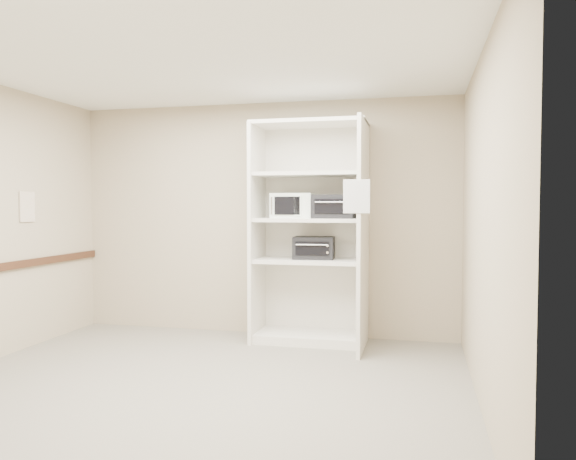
% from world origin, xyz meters
% --- Properties ---
extents(floor, '(4.50, 4.00, 0.01)m').
position_xyz_m(floor, '(0.00, 0.00, 0.00)').
color(floor, slate).
rests_on(floor, ground).
extents(ceiling, '(4.50, 4.00, 0.01)m').
position_xyz_m(ceiling, '(0.00, 0.00, 2.70)').
color(ceiling, white).
extents(wall_back, '(4.50, 0.02, 2.70)m').
position_xyz_m(wall_back, '(0.00, 2.00, 1.35)').
color(wall_back, tan).
rests_on(wall_back, ground).
extents(wall_front, '(4.50, 0.02, 2.70)m').
position_xyz_m(wall_front, '(0.00, -2.00, 1.35)').
color(wall_front, tan).
rests_on(wall_front, ground).
extents(wall_right, '(0.02, 4.00, 2.70)m').
position_xyz_m(wall_right, '(2.25, 0.00, 1.35)').
color(wall_right, tan).
rests_on(wall_right, ground).
extents(shelving_unit, '(1.24, 0.92, 2.42)m').
position_xyz_m(shelving_unit, '(0.67, 1.70, 1.13)').
color(shelving_unit, silver).
rests_on(shelving_unit, floor).
extents(microwave, '(0.46, 0.35, 0.27)m').
position_xyz_m(microwave, '(0.43, 1.74, 1.51)').
color(microwave, white).
rests_on(microwave, shelving_unit).
extents(toaster_oven_upper, '(0.44, 0.33, 0.25)m').
position_xyz_m(toaster_oven_upper, '(0.89, 1.65, 1.50)').
color(toaster_oven_upper, black).
rests_on(toaster_oven_upper, shelving_unit).
extents(toaster_oven_lower, '(0.46, 0.36, 0.24)m').
position_xyz_m(toaster_oven_lower, '(0.66, 1.74, 1.04)').
color(toaster_oven_lower, black).
rests_on(toaster_oven_lower, shelving_unit).
extents(paper_sign, '(0.25, 0.02, 0.32)m').
position_xyz_m(paper_sign, '(1.20, 1.07, 1.60)').
color(paper_sign, white).
rests_on(paper_sign, shelving_unit).
extents(wall_poster, '(0.01, 0.23, 0.32)m').
position_xyz_m(wall_poster, '(-2.24, 0.79, 1.50)').
color(wall_poster, white).
rests_on(wall_poster, wall_left).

